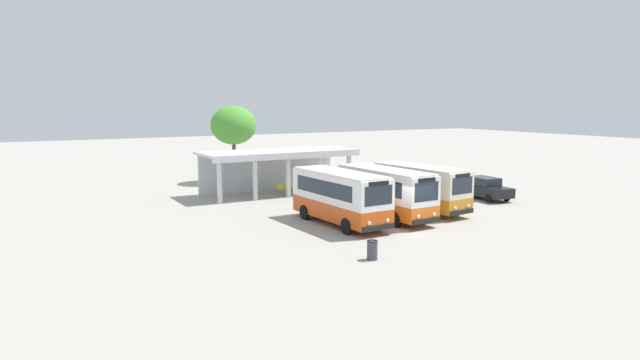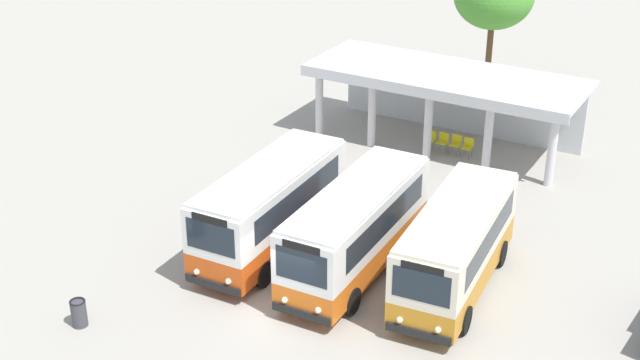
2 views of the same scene
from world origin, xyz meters
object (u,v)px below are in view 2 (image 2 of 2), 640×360
object	(u,v)px
waiting_chair_second_from_end	(443,140)
waiting_chair_middle_seat	(456,143)
city_bus_second_in_row	(356,227)
waiting_chair_fourth_seat	(468,146)
litter_bin_apron	(79,313)
waiting_chair_end_by_column	(430,138)
city_bus_middle_cream	(456,245)
city_bus_nearest_orange	(270,205)

from	to	relation	value
waiting_chair_second_from_end	waiting_chair_middle_seat	bearing A→B (deg)	7.55
city_bus_second_in_row	waiting_chair_second_from_end	xyz separation A→B (m)	(-1.37, 10.86, -1.18)
city_bus_second_in_row	waiting_chair_fourth_seat	bearing A→B (deg)	91.05
litter_bin_apron	city_bus_second_in_row	bearing A→B (deg)	50.18
waiting_chair_middle_seat	waiting_chair_end_by_column	bearing A→B (deg)	-173.93
waiting_chair_fourth_seat	litter_bin_apron	distance (m)	18.77
city_bus_second_in_row	city_bus_middle_cream	distance (m)	3.37
waiting_chair_middle_seat	waiting_chair_fourth_seat	xyz separation A→B (m)	(0.59, -0.07, 0.00)
city_bus_nearest_orange	litter_bin_apron	bearing A→B (deg)	-110.23
waiting_chair_end_by_column	waiting_chair_second_from_end	size ratio (longest dim) A/B	1.00
city_bus_middle_cream	waiting_chair_second_from_end	distance (m)	11.32
city_bus_middle_cream	litter_bin_apron	bearing A→B (deg)	-140.18
waiting_chair_end_by_column	waiting_chair_middle_seat	bearing A→B (deg)	6.07
waiting_chair_end_by_column	litter_bin_apron	xyz separation A→B (m)	(-3.91, -17.84, -0.07)
city_bus_second_in_row	waiting_chair_second_from_end	bearing A→B (deg)	97.18
city_bus_nearest_orange	waiting_chair_middle_seat	xyz separation A→B (m)	(2.53, 11.05, -1.21)
waiting_chair_second_from_end	litter_bin_apron	size ratio (longest dim) A/B	0.96
waiting_chair_second_from_end	waiting_chair_fourth_seat	size ratio (longest dim) A/B	1.00
waiting_chair_fourth_seat	litter_bin_apron	bearing A→B (deg)	-107.56
waiting_chair_end_by_column	waiting_chair_second_from_end	world-z (taller)	same
waiting_chair_fourth_seat	waiting_chair_end_by_column	bearing A→B (deg)	-178.15
waiting_chair_fourth_seat	city_bus_second_in_row	bearing A→B (deg)	-88.95
city_bus_middle_cream	litter_bin_apron	size ratio (longest dim) A/B	8.08
city_bus_second_in_row	litter_bin_apron	world-z (taller)	city_bus_second_in_row
city_bus_middle_cream	waiting_chair_second_from_end	size ratio (longest dim) A/B	8.45
city_bus_nearest_orange	waiting_chair_middle_seat	world-z (taller)	city_bus_nearest_orange
waiting_chair_middle_seat	city_bus_middle_cream	bearing A→B (deg)	-68.33
waiting_chair_end_by_column	waiting_chair_middle_seat	world-z (taller)	same
waiting_chair_second_from_end	waiting_chair_middle_seat	xyz separation A→B (m)	(0.59, 0.08, 0.00)
waiting_chair_second_from_end	waiting_chair_fourth_seat	bearing A→B (deg)	0.47
city_bus_middle_cream	litter_bin_apron	distance (m)	12.01
waiting_chair_end_by_column	waiting_chair_middle_seat	distance (m)	1.18
city_bus_nearest_orange	waiting_chair_end_by_column	xyz separation A→B (m)	(1.36, 10.93, -1.21)
city_bus_nearest_orange	waiting_chair_second_from_end	bearing A→B (deg)	79.95
waiting_chair_second_from_end	waiting_chair_fourth_seat	distance (m)	1.17
city_bus_nearest_orange	city_bus_middle_cream	size ratio (longest dim) A/B	1.03
waiting_chair_second_from_end	city_bus_nearest_orange	bearing A→B (deg)	-100.05
city_bus_middle_cream	waiting_chair_second_from_end	xyz separation A→B (m)	(-4.68, 10.24, -1.14)
waiting_chair_second_from_end	city_bus_second_in_row	bearing A→B (deg)	-82.82
litter_bin_apron	city_bus_middle_cream	bearing A→B (deg)	39.82
city_bus_nearest_orange	waiting_chair_middle_seat	distance (m)	11.40
city_bus_nearest_orange	city_bus_second_in_row	size ratio (longest dim) A/B	0.98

